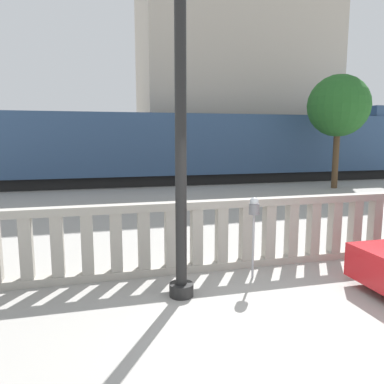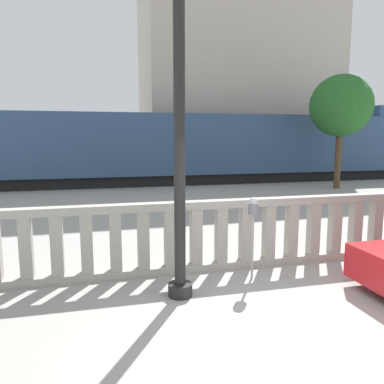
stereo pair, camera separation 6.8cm
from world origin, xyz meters
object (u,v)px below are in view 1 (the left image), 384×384
(lamppost, at_px, (181,93))
(train_near, at_px, (212,147))
(parking_meter, at_px, (254,213))
(tree_left, at_px, (339,106))

(lamppost, relative_size, train_near, 0.23)
(parking_meter, xyz_separation_m, tree_left, (8.49, 9.71, 2.68))
(train_near, distance_m, tree_left, 6.56)
(parking_meter, height_order, tree_left, tree_left)
(lamppost, bearing_deg, train_near, 70.67)
(parking_meter, relative_size, train_near, 0.06)
(lamppost, distance_m, parking_meter, 2.41)
(tree_left, bearing_deg, parking_meter, -131.16)
(lamppost, relative_size, parking_meter, 3.91)
(parking_meter, bearing_deg, lamppost, -163.49)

